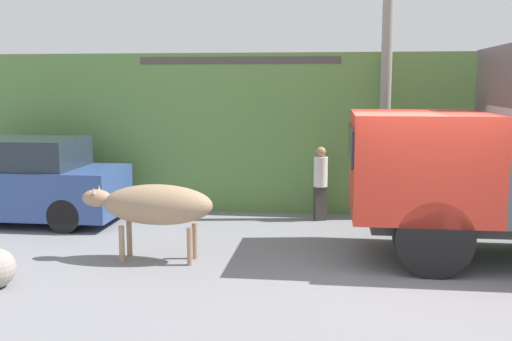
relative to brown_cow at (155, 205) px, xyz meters
The scene contains 7 objects.
ground_plane 4.34m from the brown_cow, ahead, with size 60.00×60.00×0.00m, color gray.
hillside_embankment 8.16m from the brown_cow, 58.51° to the left, with size 32.00×6.15×3.50m.
building_backdrop 5.31m from the brown_cow, 81.57° to the left, with size 4.40×2.70×3.42m.
brown_cow is the anchor object (origin of this frame).
parked_suv 4.23m from the brown_cow, 147.01° to the left, with size 4.22×1.74×1.74m.
pedestrian_on_hill 4.13m from the brown_cow, 51.33° to the left, with size 0.37×0.37×1.55m.
utility_pole 5.77m from the brown_cow, 42.39° to the left, with size 0.90×0.22×6.36m.
Camera 1 is at (-1.45, -8.94, 2.86)m, focal length 42.00 mm.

